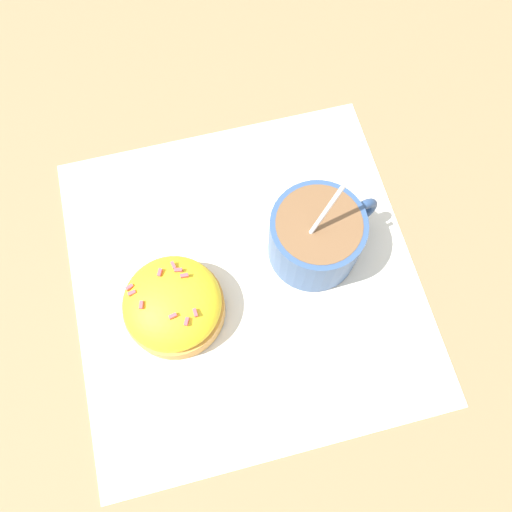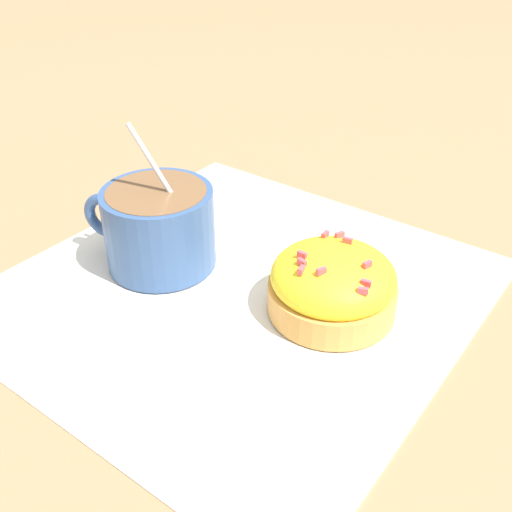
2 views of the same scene
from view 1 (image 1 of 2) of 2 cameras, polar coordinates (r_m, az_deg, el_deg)
The scene contains 4 objects.
ground_plane at distance 0.49m, azimuth -1.29°, elevation -2.35°, with size 3.00×3.00×0.00m, color #93704C.
paper_napkin at distance 0.49m, azimuth -1.30°, elevation -2.30°, with size 0.35×0.36×0.00m.
coffee_cup at distance 0.47m, azimuth 6.96°, elevation 2.31°, with size 0.11×0.09×0.12m.
frosted_pastry at distance 0.46m, azimuth -9.44°, elevation -5.54°, with size 0.09×0.09×0.05m.
Camera 1 is at (-0.04, -0.15, 0.47)m, focal length 35.00 mm.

